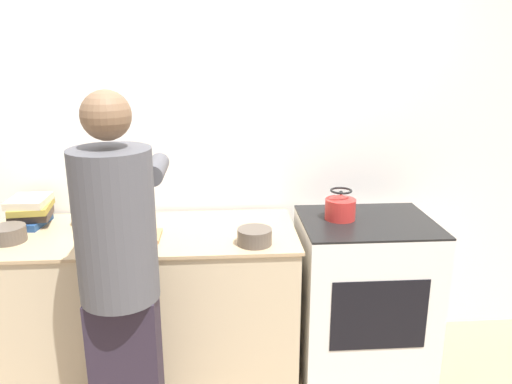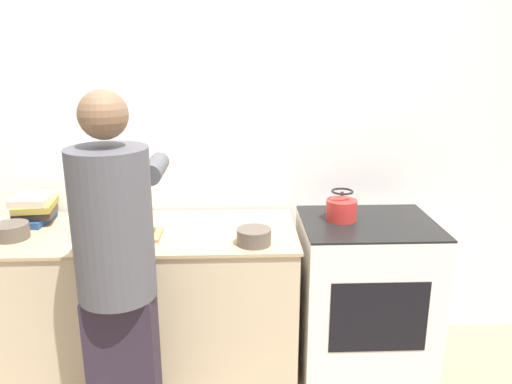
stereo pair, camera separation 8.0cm
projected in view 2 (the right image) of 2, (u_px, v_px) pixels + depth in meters
wall_back at (215, 144)px, 3.10m from camera, size 8.00×0.05×2.60m
counter at (148, 301)px, 2.93m from camera, size 1.72×0.71×0.88m
oven at (364, 296)px, 2.94m from camera, size 0.75×0.62×0.93m
person at (117, 268)px, 2.22m from camera, size 0.39×0.63×1.72m
cutting_board at (128, 235)px, 2.71m from camera, size 0.36×0.19×0.02m
knife at (116, 235)px, 2.69m from camera, size 0.21×0.09×0.01m
kettle at (342, 208)px, 2.82m from camera, size 0.17×0.17×0.17m
bowl_prep at (12, 231)px, 2.68m from camera, size 0.18×0.18×0.08m
bowl_mixing at (254, 237)px, 2.60m from camera, size 0.18×0.18×0.08m
canister_jar at (88, 210)px, 2.87m from camera, size 0.13×0.13×0.19m
book_stack at (34, 209)px, 2.92m from camera, size 0.25×0.29×0.16m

